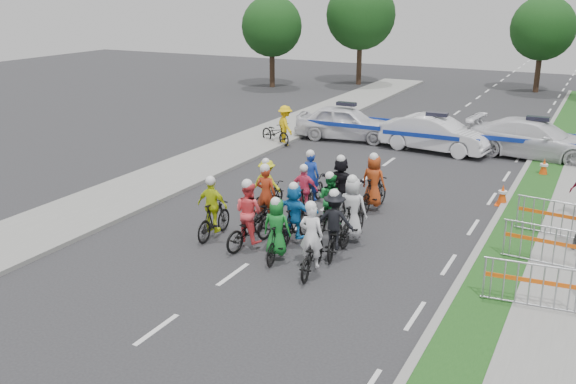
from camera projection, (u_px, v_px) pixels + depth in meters
The scene contains 31 objects.
ground at pixel (233, 275), 15.79m from camera, with size 90.00×90.00×0.00m, color #28282B.
curb_right at pixel (484, 240), 17.81m from camera, with size 0.20×60.00×0.12m, color gray.
grass_strip at pixel (510, 244), 17.51m from camera, with size 1.20×60.00×0.11m, color #174014.
sidewalk_left at pixel (151, 184), 22.82m from camera, with size 3.00×60.00×0.13m, color gray.
rider_0 at pixel (312, 249), 15.72m from camera, with size 0.94×1.94×1.90m.
rider_1 at pixel (277, 235), 16.46m from camera, with size 0.79×1.70×1.73m.
rider_2 at pixel (249, 222), 17.29m from camera, with size 0.99×1.99×1.94m.
rider_3 at pixel (213, 214), 17.93m from camera, with size 0.94×1.76×1.83m.
rider_4 at pixel (335, 229), 16.77m from camera, with size 1.12×1.89×1.84m.
rider_5 at pixel (295, 217), 17.57m from camera, with size 1.46×1.74×1.77m.
rider_6 at pixel (267, 205), 18.84m from camera, with size 0.82×1.94×1.93m.
rider_7 at pixel (352, 216), 17.59m from camera, with size 0.83×1.88×1.96m.
rider_8 at pixel (330, 208), 18.57m from camera, with size 0.83×1.80×1.77m.
rider_9 at pixel (305, 197), 19.53m from camera, with size 0.89×1.67×1.71m.
rider_10 at pixel (267, 190), 20.20m from camera, with size 0.99×1.72×1.71m.
rider_11 at pixel (341, 188), 20.04m from camera, with size 1.51×1.80×1.85m.
rider_12 at pixel (311, 186), 20.71m from camera, with size 0.68×1.83×1.85m.
rider_13 at pixel (373, 188), 20.14m from camera, with size 0.85×1.85×1.90m.
police_car_0 at pixel (346, 123), 29.64m from camera, with size 1.86×4.63×1.58m, color white.
police_car_1 at pixel (436, 134), 27.46m from camera, with size 1.62×4.66×1.53m, color white.
police_car_2 at pixel (536, 139), 26.39m from camera, with size 2.20×5.42×1.57m, color white.
marshal_hiviz at pixel (285, 125), 28.53m from camera, with size 1.15×0.66×1.78m, color yellow.
barrier_0 at pixel (529, 287), 13.87m from camera, with size 2.00×0.50×1.12m, color #A5A8AD, non-canonical shape.
barrier_1 at pixel (543, 247), 16.03m from camera, with size 2.00×0.50×1.12m, color #A5A8AD, non-canonical shape.
barrier_2 at pixel (552, 220), 17.91m from camera, with size 2.00×0.50×1.12m, color #A5A8AD, non-canonical shape.
cone_0 at pixel (502, 195), 20.71m from camera, with size 0.40×0.40×0.70m.
cone_1 at pixel (544, 168), 23.87m from camera, with size 0.40×0.40×0.70m.
parked_bike at pixel (276, 133), 28.91m from camera, with size 0.65×1.87×0.98m, color black.
tree_0 at pixel (272, 26), 44.33m from camera, with size 4.20×4.20×6.30m.
tree_3 at pixel (361, 15), 45.35m from camera, with size 4.90×4.90×7.35m.
tree_4 at pixel (543, 28), 42.07m from camera, with size 4.20×4.20×6.30m.
Camera 1 is at (7.75, -12.23, 6.74)m, focal length 40.00 mm.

